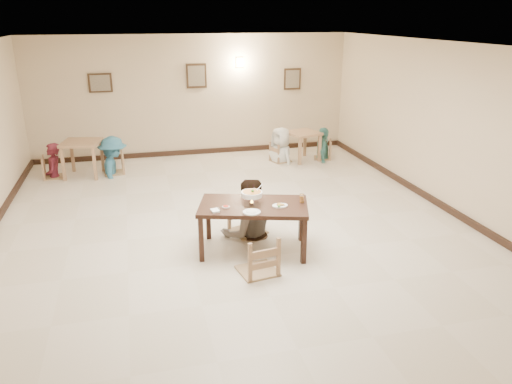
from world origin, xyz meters
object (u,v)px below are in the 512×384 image
object	(u,v)px
chair_near	(258,237)
bg_table_left	(82,147)
curry_warmer	(252,194)
bg_chair_lr	(113,153)
bg_chair_rl	(281,144)
bg_diner_a	(50,143)
bg_table_right	(303,137)
chair_far	(247,201)
bg_diner_d	(324,128)
main_diner	(248,179)
bg_chair_ll	(52,157)
drink_glass	(302,199)
bg_chair_rr	(323,141)
main_table	(253,209)
bg_diner_b	(111,137)
bg_diner_c	(281,127)

from	to	relation	value
chair_near	bg_table_left	world-z (taller)	chair_near
curry_warmer	bg_chair_lr	size ratio (longest dim) A/B	0.38
curry_warmer	bg_table_left	world-z (taller)	curry_warmer
curry_warmer	bg_table_left	xyz separation A→B (m)	(-2.76, 4.60, -0.27)
bg_table_left	bg_chair_rl	bearing A→B (deg)	0.47
bg_chair_lr	bg_diner_a	xyz separation A→B (m)	(-1.29, 0.02, 0.31)
bg_table_right	bg_chair_rl	world-z (taller)	bg_chair_rl
chair_far	bg_diner_d	distance (m)	4.88
main_diner	bg_chair_ll	world-z (taller)	main_diner
bg_table_right	bg_chair_lr	distance (m)	4.53
drink_glass	bg_diner_a	world-z (taller)	bg_diner_a
curry_warmer	bg_table_right	size ratio (longest dim) A/B	0.39
bg_chair_rl	bg_chair_rr	xyz separation A→B (m)	(1.10, -0.01, -0.00)
chair_near	bg_chair_rr	size ratio (longest dim) A/B	1.23
drink_glass	bg_table_left	xyz separation A→B (m)	(-3.52, 4.70, -0.16)
chair_far	chair_near	bearing A→B (deg)	-118.30
bg_table_right	main_table	bearing A→B (deg)	-117.46
drink_glass	bg_chair_ll	size ratio (longest dim) A/B	0.15
bg_table_right	bg_diner_b	xyz separation A→B (m)	(-4.53, 0.02, 0.28)
chair_far	drink_glass	world-z (taller)	chair_far
chair_near	curry_warmer	world-z (taller)	chair_near
bg_chair_lr	bg_diner_a	world-z (taller)	bg_diner_a
bg_diner_a	bg_diner_b	distance (m)	1.30
bg_table_left	bg_chair_rr	distance (m)	5.73
chair_near	bg_chair_rl	world-z (taller)	chair_near
bg_table_left	bg_diner_b	xyz separation A→B (m)	(0.65, 0.01, 0.20)
bg_table_left	bg_chair_lr	distance (m)	0.67
bg_chair_rr	bg_diner_b	bearing A→B (deg)	-70.19
bg_diner_c	drink_glass	bearing A→B (deg)	-34.27
bg_chair_ll	bg_diner_b	size ratio (longest dim) A/B	0.54
bg_diner_a	bg_diner_d	world-z (taller)	bg_diner_d
chair_near	bg_diner_a	size ratio (longest dim) A/B	0.70
bg_table_right	bg_chair_ll	bearing A→B (deg)	179.62
main_diner	bg_diner_a	bearing A→B (deg)	-52.17
bg_table_left	bg_diner_b	bearing A→B (deg)	1.19
bg_table_right	bg_diner_a	distance (m)	5.83
bg_chair_rl	bg_diner_c	world-z (taller)	bg_diner_c
bg_chair_ll	bg_chair_lr	distance (m)	1.29
bg_chair_rl	drink_glass	bearing A→B (deg)	146.85
chair_far	chair_near	world-z (taller)	chair_far
chair_far	bg_table_left	xyz separation A→B (m)	(-2.86, 3.91, 0.11)
chair_near	bg_chair_rr	xyz separation A→B (m)	(3.05, 5.31, -0.10)
drink_glass	bg_diner_b	xyz separation A→B (m)	(-2.87, 4.72, 0.04)
main_diner	bg_chair_lr	bearing A→B (deg)	-64.33
curry_warmer	bg_chair_ll	size ratio (longest dim) A/B	0.38
main_diner	bg_chair_rl	xyz separation A→B (m)	(1.77, 4.02, -0.51)
drink_glass	bg_diner_b	distance (m)	5.52
chair_near	bg_diner_c	world-z (taller)	bg_diner_c
bg_table_left	bg_diner_c	bearing A→B (deg)	0.47
bg_table_right	bg_diner_d	size ratio (longest dim) A/B	0.57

